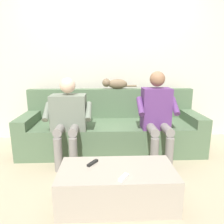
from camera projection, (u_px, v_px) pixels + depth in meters
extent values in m
plane|color=tan|center=(114.00, 172.00, 2.45)|extent=(8.00, 8.00, 0.00)
cube|color=beige|center=(110.00, 67.00, 3.41)|extent=(5.71, 0.06, 2.43)
cube|color=#516B4C|center=(112.00, 138.00, 2.99)|extent=(2.21, 0.66, 0.42)
cube|color=#516B4C|center=(111.00, 116.00, 3.33)|extent=(2.59, 0.14, 0.88)
cube|color=#516B4C|center=(193.00, 132.00, 3.02)|extent=(0.19, 0.66, 0.55)
cube|color=#516B4C|center=(28.00, 135.00, 2.92)|extent=(0.19, 0.66, 0.55)
cube|color=#A89E8E|center=(117.00, 185.00, 1.89)|extent=(1.06, 0.51, 0.34)
cube|color=#5B3370|center=(156.00, 109.00, 2.70)|extent=(0.37, 0.25, 0.54)
sphere|color=#936B4C|center=(157.00, 79.00, 2.60)|extent=(0.19, 0.19, 0.19)
cylinder|color=gray|center=(166.00, 128.00, 2.57)|extent=(0.11, 0.37, 0.11)
cylinder|color=gray|center=(152.00, 129.00, 2.56)|extent=(0.11, 0.37, 0.11)
cylinder|color=gray|center=(169.00, 154.00, 2.45)|extent=(0.10, 0.10, 0.42)
cylinder|color=gray|center=(154.00, 155.00, 2.44)|extent=(0.10, 0.10, 0.42)
cylinder|color=#5B3370|center=(175.00, 106.00, 2.61)|extent=(0.08, 0.27, 0.22)
cylinder|color=#5B3370|center=(140.00, 106.00, 2.60)|extent=(0.08, 0.27, 0.22)
cube|color=slate|center=(69.00, 112.00, 2.68)|extent=(0.45, 0.29, 0.46)
sphere|color=beige|center=(68.00, 86.00, 2.60)|extent=(0.20, 0.20, 0.20)
cylinder|color=gray|center=(75.00, 129.00, 2.55)|extent=(0.11, 0.35, 0.11)
cylinder|color=gray|center=(60.00, 129.00, 2.55)|extent=(0.11, 0.35, 0.11)
cylinder|color=gray|center=(73.00, 154.00, 2.44)|extent=(0.10, 0.10, 0.42)
cylinder|color=gray|center=(58.00, 155.00, 2.44)|extent=(0.10, 0.10, 0.42)
cylinder|color=slate|center=(88.00, 111.00, 2.61)|extent=(0.08, 0.27, 0.22)
cylinder|color=slate|center=(47.00, 112.00, 2.59)|extent=(0.08, 0.27, 0.22)
ellipsoid|color=#756047|center=(118.00, 84.00, 3.21)|extent=(0.30, 0.14, 0.15)
sphere|color=#756047|center=(106.00, 83.00, 3.20)|extent=(0.13, 0.13, 0.13)
cone|color=#756047|center=(107.00, 79.00, 3.22)|extent=(0.05, 0.05, 0.04)
cone|color=#756047|center=(107.00, 80.00, 3.15)|extent=(0.05, 0.05, 0.04)
cylinder|color=#756047|center=(131.00, 86.00, 3.22)|extent=(0.18, 0.03, 0.03)
cube|color=black|center=(93.00, 163.00, 1.94)|extent=(0.10, 0.13, 0.02)
cube|color=white|center=(124.00, 177.00, 1.69)|extent=(0.10, 0.12, 0.02)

